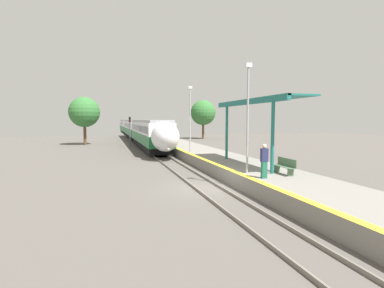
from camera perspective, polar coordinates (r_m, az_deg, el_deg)
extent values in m
plane|color=#56514C|center=(17.32, 2.73, -8.35)|extent=(120.00, 120.00, 0.00)
cube|color=slate|center=(17.09, 0.42, -8.26)|extent=(0.08, 90.00, 0.15)
cube|color=slate|center=(17.54, 4.98, -7.94)|extent=(0.08, 90.00, 0.15)
cube|color=black|center=(40.52, -8.26, -0.07)|extent=(2.46, 19.29, 0.74)
cube|color=#196633|center=(40.46, -8.28, 1.09)|extent=(2.80, 20.96, 0.91)
cube|color=#196633|center=(40.43, -8.29, 1.95)|extent=(2.81, 20.96, 0.31)
cube|color=silver|center=(40.40, -8.30, 3.15)|extent=(2.80, 20.96, 1.37)
cube|color=black|center=(40.40, -8.30, 3.05)|extent=(2.83, 19.29, 0.76)
cube|color=#9E9EA3|center=(40.39, -8.31, 4.34)|extent=(2.52, 20.96, 0.30)
cylinder|color=black|center=(32.94, -7.71, -1.40)|extent=(0.12, 0.89, 0.89)
cylinder|color=black|center=(33.18, -5.25, -1.34)|extent=(0.12, 0.89, 0.89)
cylinder|color=black|center=(35.11, -8.23, -1.04)|extent=(0.12, 0.89, 0.89)
cylinder|color=black|center=(35.33, -5.92, -0.98)|extent=(0.12, 0.89, 0.89)
cylinder|color=black|center=(45.79, -10.07, 0.26)|extent=(0.12, 0.89, 0.89)
cylinder|color=black|center=(45.96, -8.28, 0.30)|extent=(0.12, 0.89, 0.89)
cylinder|color=black|center=(47.97, -10.34, 0.45)|extent=(0.12, 0.89, 0.89)
cylinder|color=black|center=(48.14, -8.64, 0.49)|extent=(0.12, 0.89, 0.89)
ellipsoid|color=silver|center=(28.81, -5.12, 1.38)|extent=(2.69, 3.88, 2.85)
ellipsoid|color=black|center=(28.31, -4.94, 2.27)|extent=(1.96, 2.26, 1.45)
sphere|color=#F9F4CC|center=(27.46, -4.53, -0.97)|extent=(0.24, 0.24, 0.24)
cube|color=black|center=(62.11, -10.99, 1.52)|extent=(2.46, 19.29, 0.74)
cube|color=#196633|center=(62.07, -11.00, 2.28)|extent=(2.80, 20.96, 0.91)
cube|color=#196633|center=(62.05, -11.01, 2.84)|extent=(2.81, 20.96, 0.31)
cube|color=silver|center=(62.03, -11.02, 3.62)|extent=(2.80, 20.96, 1.37)
cube|color=black|center=(62.03, -11.02, 3.55)|extent=(2.83, 19.29, 0.76)
cube|color=#9E9EA3|center=(62.02, -11.03, 4.39)|extent=(2.52, 20.96, 0.30)
cylinder|color=black|center=(54.50, -11.03, 0.94)|extent=(0.12, 0.89, 0.89)
cylinder|color=black|center=(54.64, -9.53, 0.97)|extent=(0.12, 0.89, 0.89)
cylinder|color=black|center=(56.69, -11.23, 1.07)|extent=(0.12, 0.89, 0.89)
cylinder|color=black|center=(56.82, -9.78, 1.10)|extent=(0.12, 0.89, 0.89)
cylinder|color=black|center=(67.43, -12.00, 1.62)|extent=(0.12, 0.89, 0.89)
cylinder|color=black|center=(67.55, -10.78, 1.64)|extent=(0.12, 0.89, 0.89)
cylinder|color=black|center=(69.63, -12.13, 1.71)|extent=(0.12, 0.89, 0.89)
cylinder|color=black|center=(69.74, -10.95, 1.73)|extent=(0.12, 0.89, 0.89)
cube|color=black|center=(83.79, -12.31, 2.28)|extent=(2.46, 19.29, 0.74)
cube|color=#196633|center=(83.76, -12.32, 2.85)|extent=(2.80, 20.96, 0.91)
cube|color=#196633|center=(83.74, -12.32, 3.26)|extent=(2.81, 20.96, 0.31)
cube|color=silver|center=(83.73, -12.33, 3.84)|extent=(2.80, 20.96, 1.37)
cube|color=black|center=(83.73, -12.33, 3.79)|extent=(2.83, 19.29, 0.76)
cube|color=#9E9EA3|center=(83.72, -12.34, 4.41)|extent=(2.52, 20.96, 0.30)
cylinder|color=black|center=(76.17, -12.47, 1.94)|extent=(0.12, 0.89, 0.89)
cylinder|color=black|center=(76.27, -11.39, 1.97)|extent=(0.12, 0.89, 0.89)
cylinder|color=black|center=(78.37, -12.57, 2.02)|extent=(0.12, 0.89, 0.89)
cylinder|color=black|center=(78.47, -11.52, 2.04)|extent=(0.12, 0.89, 0.89)
cylinder|color=black|center=(89.14, -12.99, 2.31)|extent=(0.12, 0.89, 0.89)
cylinder|color=black|center=(89.22, -12.07, 2.33)|extent=(0.12, 0.89, 0.89)
cylinder|color=black|center=(91.33, -13.07, 2.36)|extent=(0.12, 0.89, 0.89)
cylinder|color=black|center=(91.42, -12.17, 2.38)|extent=(0.12, 0.89, 0.89)
cube|color=gray|center=(18.72, 13.55, -6.15)|extent=(4.25, 64.00, 0.86)
cube|color=yellow|center=(17.78, 8.15, -5.21)|extent=(0.40, 64.00, 0.01)
cube|color=#4C6B4C|center=(16.99, 18.26, -5.16)|extent=(0.36, 0.06, 0.42)
cube|color=#4C6B4C|center=(18.10, 15.87, -4.51)|extent=(0.36, 0.06, 0.42)
cube|color=#4C6B4C|center=(17.51, 17.04, -4.10)|extent=(0.44, 1.79, 0.03)
cube|color=#4C6B4C|center=(17.58, 17.61, -3.30)|extent=(0.04, 1.79, 0.44)
cube|color=#1E604C|center=(16.01, 13.56, -4.83)|extent=(0.28, 0.20, 0.87)
cube|color=navy|center=(15.90, 13.61, -2.07)|extent=(0.36, 0.22, 0.69)
sphere|color=beige|center=(15.86, 13.64, -0.41)|extent=(0.24, 0.24, 0.24)
cylinder|color=#59595E|center=(43.95, -11.72, 1.83)|extent=(0.14, 0.14, 3.61)
cube|color=black|center=(43.90, -11.77, 4.64)|extent=(0.28, 0.20, 0.70)
sphere|color=black|center=(43.80, -11.76, 4.86)|extent=(0.14, 0.14, 0.14)
sphere|color=red|center=(43.79, -11.76, 4.41)|extent=(0.14, 0.14, 0.14)
cylinder|color=#9E9EA3|center=(17.19, 10.55, 4.36)|extent=(0.12, 0.12, 5.94)
cube|color=silver|center=(17.45, 10.70, 14.56)|extent=(0.36, 0.20, 0.24)
cylinder|color=#9E9EA3|center=(28.43, -0.36, 4.52)|extent=(0.12, 0.12, 5.94)
cube|color=silver|center=(28.59, -0.36, 10.73)|extent=(0.36, 0.20, 0.24)
cylinder|color=#1E6B66|center=(17.37, 15.10, 1.25)|extent=(0.20, 0.20, 4.11)
cylinder|color=#1E6B66|center=(23.30, 6.63, 2.20)|extent=(0.20, 0.20, 4.11)
cube|color=#1E6B66|center=(20.29, 10.34, 7.89)|extent=(0.24, 9.64, 0.36)
cube|color=#1E6B66|center=(20.71, 12.60, 8.12)|extent=(2.00, 9.64, 0.10)
cylinder|color=brown|center=(49.21, -19.72, 1.71)|extent=(0.44, 0.44, 3.21)
sphere|color=#337033|center=(49.17, -19.83, 5.76)|extent=(4.68, 4.68, 4.68)
cylinder|color=brown|center=(61.07, 2.12, 2.54)|extent=(0.44, 0.44, 3.30)
sphere|color=#337033|center=(61.05, 2.13, 5.99)|extent=(5.07, 5.07, 5.07)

